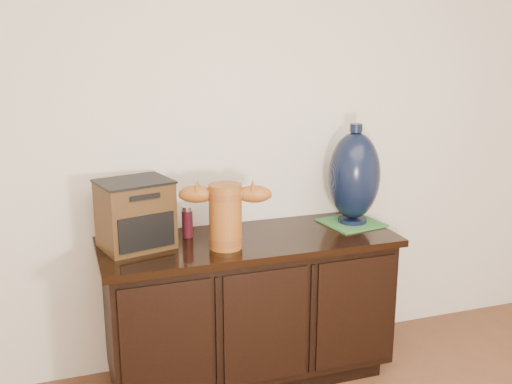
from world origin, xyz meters
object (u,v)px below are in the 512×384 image
object	(u,v)px
terracotta_vessel	(225,212)
tv_radio	(135,214)
sideboard	(249,307)
lamp_base	(354,176)
spray_can	(187,222)

from	to	relation	value
terracotta_vessel	tv_radio	world-z (taller)	tv_radio
sideboard	lamp_base	bearing A→B (deg)	5.45
terracotta_vessel	lamp_base	xyz separation A→B (m)	(0.74, 0.15, 0.08)
tv_radio	terracotta_vessel	bearing A→B (deg)	-34.80
terracotta_vessel	lamp_base	size ratio (longest dim) A/B	0.82
terracotta_vessel	tv_radio	size ratio (longest dim) A/B	1.14
sideboard	spray_can	distance (m)	0.54
sideboard	tv_radio	world-z (taller)	tv_radio
tv_radio	spray_can	size ratio (longest dim) A/B	2.41
tv_radio	lamp_base	distance (m)	1.14
lamp_base	sideboard	bearing A→B (deg)	-174.55
terracotta_vessel	tv_radio	xyz separation A→B (m)	(-0.39, 0.14, -0.01)
tv_radio	lamp_base	size ratio (longest dim) A/B	0.72
sideboard	lamp_base	size ratio (longest dim) A/B	2.79
terracotta_vessel	sideboard	bearing A→B (deg)	50.17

